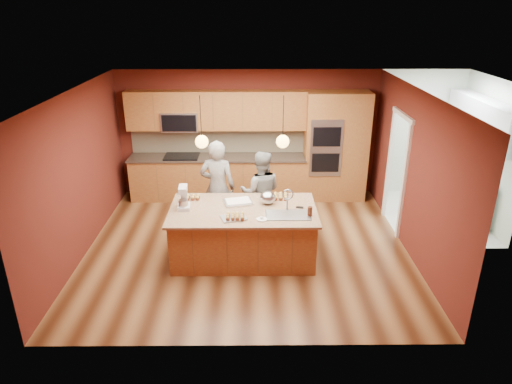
{
  "coord_description": "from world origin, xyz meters",
  "views": [
    {
      "loc": [
        0.1,
        -7.01,
        3.95
      ],
      "look_at": [
        0.15,
        -0.1,
        1.07
      ],
      "focal_mm": 32.0,
      "sensor_mm": 36.0,
      "label": 1
    }
  ],
  "objects_px": {
    "island": "(244,232)",
    "stand_mixer": "(184,199)",
    "person_left": "(218,188)",
    "mixing_bowl": "(268,198)",
    "person_right": "(261,193)"
  },
  "relations": [
    {
      "from": "person_right",
      "to": "mixing_bowl",
      "type": "distance_m",
      "value": 0.74
    },
    {
      "from": "island",
      "to": "mixing_bowl",
      "type": "xyz_separation_m",
      "value": [
        0.39,
        0.22,
        0.53
      ]
    },
    {
      "from": "stand_mixer",
      "to": "mixing_bowl",
      "type": "xyz_separation_m",
      "value": [
        1.36,
        0.17,
        -0.06
      ]
    },
    {
      "from": "island",
      "to": "person_right",
      "type": "xyz_separation_m",
      "value": [
        0.29,
        0.92,
        0.33
      ]
    },
    {
      "from": "person_left",
      "to": "person_right",
      "type": "bearing_deg",
      "value": -172.05
    },
    {
      "from": "island",
      "to": "mixing_bowl",
      "type": "height_order",
      "value": "island"
    },
    {
      "from": "island",
      "to": "mixing_bowl",
      "type": "relative_size",
      "value": 9.03
    },
    {
      "from": "person_right",
      "to": "island",
      "type": "bearing_deg",
      "value": 74.5
    },
    {
      "from": "stand_mixer",
      "to": "person_left",
      "type": "bearing_deg",
      "value": 57.35
    },
    {
      "from": "person_left",
      "to": "stand_mixer",
      "type": "bearing_deg",
      "value": 69.15
    },
    {
      "from": "island",
      "to": "stand_mixer",
      "type": "distance_m",
      "value": 1.14
    },
    {
      "from": "island",
      "to": "stand_mixer",
      "type": "relative_size",
      "value": 6.29
    },
    {
      "from": "person_left",
      "to": "person_right",
      "type": "xyz_separation_m",
      "value": [
        0.78,
        0.0,
        -0.1
      ]
    },
    {
      "from": "person_left",
      "to": "island",
      "type": "bearing_deg",
      "value": 126.0
    },
    {
      "from": "island",
      "to": "person_left",
      "type": "xyz_separation_m",
      "value": [
        -0.49,
        0.92,
        0.43
      ]
    }
  ]
}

